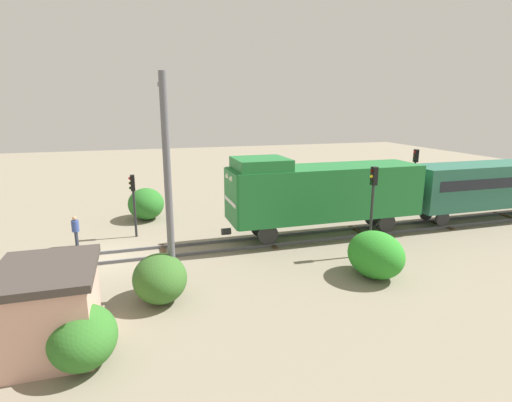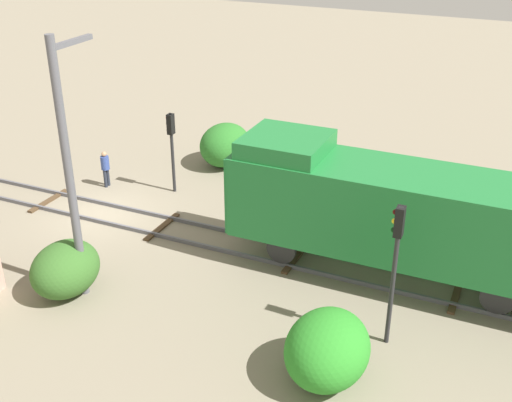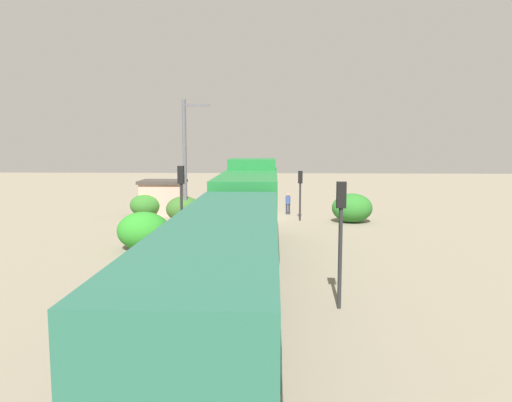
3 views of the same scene
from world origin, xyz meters
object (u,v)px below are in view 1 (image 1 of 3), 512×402
at_px(passenger_car_leading, 505,182).
at_px(locomotive, 322,191).
at_px(worker_near_track, 76,229).
at_px(traffic_signal_far, 415,169).
at_px(catenary_mast, 168,184).
at_px(relay_hut, 50,308).
at_px(traffic_signal_mid, 373,195).
at_px(traffic_signal_near, 133,194).

bearing_deg(passenger_car_leading, locomotive, -90.00).
bearing_deg(worker_near_track, traffic_signal_far, 107.25).
xyz_separation_m(catenary_mast, relay_hut, (2.56, -3.97, -3.20)).
bearing_deg(worker_near_track, traffic_signal_mid, 82.32).
distance_m(passenger_car_leading, traffic_signal_mid, 12.75).
distance_m(traffic_signal_near, catenary_mast, 8.50).
height_order(worker_near_track, relay_hut, relay_hut).
height_order(passenger_car_leading, traffic_signal_far, traffic_signal_far).
distance_m(passenger_car_leading, relay_hut, 27.30).
bearing_deg(traffic_signal_far, locomotive, -68.25).
distance_m(traffic_signal_near, relay_hut, 11.07).
distance_m(locomotive, traffic_signal_far, 9.72).
xyz_separation_m(traffic_signal_near, relay_hut, (10.70, -2.60, -1.16)).
height_order(traffic_signal_far, catenary_mast, catenary_mast).
bearing_deg(traffic_signal_near, relay_hut, -13.67).
height_order(traffic_signal_near, traffic_signal_mid, traffic_signal_mid).
bearing_deg(traffic_signal_near, catenary_mast, 9.51).
relative_size(passenger_car_leading, traffic_signal_near, 3.84).
xyz_separation_m(traffic_signal_mid, relay_hut, (4.10, -13.95, -1.77)).
xyz_separation_m(locomotive, relay_hut, (7.50, -12.89, -1.38)).
relative_size(traffic_signal_far, worker_near_track, 2.62).
bearing_deg(locomotive, traffic_signal_far, 111.75).
bearing_deg(locomotive, passenger_car_leading, 90.00).
height_order(locomotive, traffic_signal_mid, locomotive).
relative_size(traffic_signal_near, relay_hut, 1.04).
bearing_deg(catenary_mast, traffic_signal_near, -170.49).
bearing_deg(worker_near_track, traffic_signal_near, 118.66).
relative_size(traffic_signal_mid, relay_hut, 1.31).
bearing_deg(traffic_signal_near, locomotive, 72.72).
bearing_deg(relay_hut, passenger_car_leading, 105.96).
relative_size(passenger_car_leading, relay_hut, 4.00).
bearing_deg(locomotive, worker_near_track, -100.17).
bearing_deg(catenary_mast, traffic_signal_mid, 98.78).
height_order(worker_near_track, catenary_mast, catenary_mast).
bearing_deg(relay_hut, traffic_signal_mid, 106.37).
bearing_deg(catenary_mast, locomotive, 118.99).
relative_size(worker_near_track, relay_hut, 0.49).
distance_m(locomotive, relay_hut, 14.97).
relative_size(locomotive, traffic_signal_near, 3.18).
xyz_separation_m(traffic_signal_mid, traffic_signal_far, (-7.00, 7.96, -0.08)).
height_order(locomotive, relay_hut, locomotive).
relative_size(locomotive, traffic_signal_mid, 2.53).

